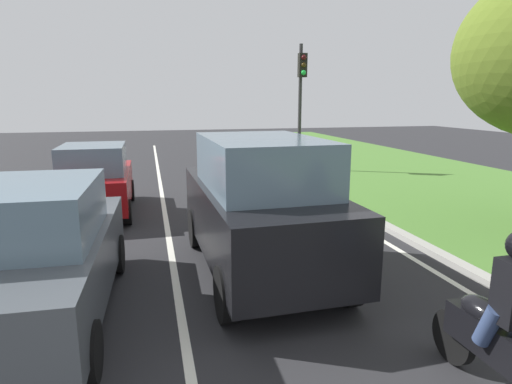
% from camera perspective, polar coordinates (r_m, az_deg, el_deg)
% --- Properties ---
extents(ground_plane, '(60.00, 60.00, 0.00)m').
position_cam_1_polar(ground_plane, '(12.42, -9.01, -1.29)').
color(ground_plane, '#262628').
extents(lane_line_center, '(0.12, 32.00, 0.01)m').
position_cam_1_polar(lane_line_center, '(12.38, -12.23, -1.44)').
color(lane_line_center, silver).
rests_on(lane_line_center, ground).
extents(lane_line_right_edge, '(0.12, 32.00, 0.01)m').
position_cam_1_polar(lane_line_right_edge, '(13.21, 6.74, -0.40)').
color(lane_line_right_edge, silver).
rests_on(lane_line_right_edge, ground).
extents(grass_verge_right, '(9.00, 48.00, 0.06)m').
position_cam_1_polar(grass_verge_right, '(15.60, 23.84, 0.68)').
color(grass_verge_right, '#47752D').
rests_on(grass_verge_right, ground).
extents(curb_right, '(0.24, 48.00, 0.12)m').
position_cam_1_polar(curb_right, '(13.38, 8.75, -0.05)').
color(curb_right, '#9E9B93').
rests_on(curb_right, ground).
extents(car_suv_ahead, '(2.05, 4.54, 2.28)m').
position_cam_1_polar(car_suv_ahead, '(7.05, 0.50, -1.72)').
color(car_suv_ahead, black).
rests_on(car_suv_ahead, ground).
extents(car_sedan_left_lane, '(1.95, 4.35, 1.86)m').
position_cam_1_polar(car_sedan_left_lane, '(6.22, -27.27, -7.41)').
color(car_sedan_left_lane, '#474C51').
rests_on(car_sedan_left_lane, ground).
extents(car_hatchback_far, '(1.75, 3.71, 1.78)m').
position_cam_1_polar(car_hatchback_far, '(11.53, -20.53, 1.52)').
color(car_hatchback_far, maroon).
rests_on(car_hatchback_far, ground).
extents(motorcycle, '(0.40, 1.90, 1.01)m').
position_cam_1_polar(motorcycle, '(4.83, 30.95, -17.96)').
color(motorcycle, black).
rests_on(motorcycle, ground).
extents(traffic_light_near_right, '(0.32, 0.50, 4.99)m').
position_cam_1_polar(traffic_light_near_right, '(17.45, 6.03, 13.59)').
color(traffic_light_near_right, '#2D2D2D').
rests_on(traffic_light_near_right, ground).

